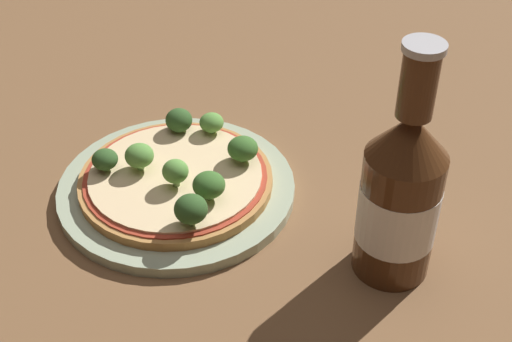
# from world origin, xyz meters

# --- Properties ---
(ground_plane) EXTENTS (3.00, 3.00, 0.00)m
(ground_plane) POSITION_xyz_m (0.00, 0.00, 0.00)
(ground_plane) COLOR brown
(plate) EXTENTS (0.24, 0.24, 0.01)m
(plate) POSITION_xyz_m (0.01, -0.02, 0.01)
(plate) COLOR #A3B293
(plate) RESTS_ON ground_plane
(pizza) EXTENTS (0.20, 0.20, 0.01)m
(pizza) POSITION_xyz_m (0.01, -0.02, 0.02)
(pizza) COLOR #B77F42
(pizza) RESTS_ON plate
(broccoli_floret_0) EXTENTS (0.03, 0.03, 0.03)m
(broccoli_floret_0) POSITION_xyz_m (0.03, -0.03, 0.04)
(broccoli_floret_0) COLOR #7A9E5B
(broccoli_floret_0) RESTS_ON pizza
(broccoli_floret_1) EXTENTS (0.03, 0.03, 0.03)m
(broccoli_floret_1) POSITION_xyz_m (-0.01, -0.05, 0.04)
(broccoli_floret_1) COLOR #7A9E5B
(broccoli_floret_1) RESTS_ON pizza
(broccoli_floret_2) EXTENTS (0.03, 0.03, 0.03)m
(broccoli_floret_2) POSITION_xyz_m (0.03, 0.05, 0.04)
(broccoli_floret_2) COLOR #7A9E5B
(broccoli_floret_2) RESTS_ON pizza
(broccoli_floret_3) EXTENTS (0.03, 0.03, 0.03)m
(broccoli_floret_3) POSITION_xyz_m (0.09, -0.04, 0.04)
(broccoli_floret_3) COLOR #7A9E5B
(broccoli_floret_3) RESTS_ON pizza
(broccoli_floret_4) EXTENTS (0.03, 0.03, 0.02)m
(broccoli_floret_4) POSITION_xyz_m (-0.03, 0.05, 0.04)
(broccoli_floret_4) COLOR #7A9E5B
(broccoli_floret_4) RESTS_ON pizza
(broccoli_floret_5) EXTENTS (0.03, 0.03, 0.03)m
(broccoli_floret_5) POSITION_xyz_m (-0.05, 0.02, 0.04)
(broccoli_floret_5) COLOR #7A9E5B
(broccoli_floret_5) RESTS_ON pizza
(broccoli_floret_6) EXTENTS (0.03, 0.03, 0.02)m
(broccoli_floret_6) POSITION_xyz_m (-0.03, -0.08, 0.04)
(broccoli_floret_6) COLOR #7A9E5B
(broccoli_floret_6) RESTS_ON pizza
(broccoli_floret_7) EXTENTS (0.03, 0.03, 0.03)m
(broccoli_floret_7) POSITION_xyz_m (0.06, -0.01, 0.04)
(broccoli_floret_7) COLOR #7A9E5B
(broccoli_floret_7) RESTS_ON pizza
(beer_bottle) EXTENTS (0.07, 0.07, 0.23)m
(beer_bottle) POSITION_xyz_m (0.21, 0.10, 0.08)
(beer_bottle) COLOR #472814
(beer_bottle) RESTS_ON ground_plane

